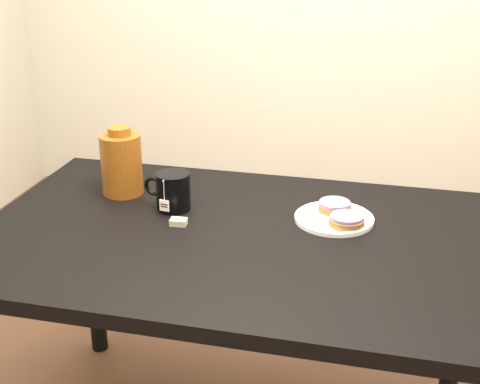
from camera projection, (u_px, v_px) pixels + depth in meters
The scene contains 7 objects.
table at pixel (237, 260), 1.82m from camera, with size 1.40×0.90×0.75m.
plate at pixel (334, 218), 1.86m from camera, with size 0.22×0.22×0.02m.
bagel_back at pixel (335, 206), 1.89m from camera, with size 0.13×0.13×0.03m.
bagel_front at pixel (347, 220), 1.81m from camera, with size 0.12×0.12×0.03m.
mug at pixel (173, 191), 1.92m from camera, with size 0.15×0.11×0.11m.
teabag_pouch at pixel (178, 222), 1.84m from camera, with size 0.04×0.03×0.02m, color #C6B793.
bagel_package at pixel (122, 163), 2.02m from camera, with size 0.16×0.16×0.21m.
Camera 1 is at (0.39, -1.56, 1.54)m, focal length 50.00 mm.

